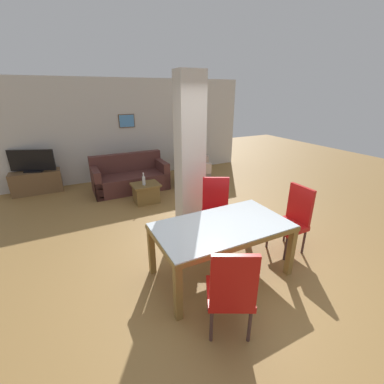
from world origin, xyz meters
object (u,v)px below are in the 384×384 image
at_px(dining_chair_head_right, 293,217).
at_px(tv_screen, 32,161).
at_px(dining_chair_far_right, 216,207).
at_px(dining_table, 222,234).
at_px(dining_chair_near_left, 231,290).
at_px(floor_lamp, 196,128).
at_px(armchair, 192,172).
at_px(bottle, 144,180).
at_px(coffee_table, 146,193).
at_px(tv_stand, 37,182).
at_px(sofa, 130,178).

height_order(dining_chair_head_right, tv_screen, tv_screen).
bearing_deg(dining_chair_far_right, dining_table, 90.00).
xyz_separation_m(dining_chair_near_left, floor_lamp, (2.35, 5.20, 0.80)).
bearing_deg(dining_chair_near_left, dining_chair_far_right, 90.07).
xyz_separation_m(dining_chair_near_left, armchair, (1.80, 4.37, -0.26)).
distance_m(dining_chair_near_left, floor_lamp, 5.77).
distance_m(dining_table, tv_screen, 5.20).
distance_m(bottle, floor_lamp, 2.77).
bearing_deg(bottle, armchair, 25.22).
relative_size(dining_table, armchair, 1.46).
bearing_deg(dining_chair_near_left, bottle, 113.83).
height_order(dining_table, coffee_table, dining_table).
height_order(armchair, tv_stand, armchair).
relative_size(dining_table, dining_chair_near_left, 1.68).
distance_m(dining_chair_head_right, sofa, 4.13).
bearing_deg(dining_table, dining_chair_near_left, -117.39).
bearing_deg(tv_stand, armchair, -16.11).
xyz_separation_m(dining_table, tv_screen, (-2.39, 4.61, 0.19)).
distance_m(dining_chair_far_right, coffee_table, 2.10).
bearing_deg(dining_chair_far_right, tv_screen, -25.83).
xyz_separation_m(dining_table, bottle, (-0.21, 2.79, -0.07)).
xyz_separation_m(armchair, floor_lamp, (0.55, 0.83, 1.06)).
bearing_deg(tv_screen, tv_stand, -41.89).
height_order(tv_stand, floor_lamp, floor_lamp).
height_order(tv_screen, floor_lamp, floor_lamp).
relative_size(dining_table, tv_screen, 1.80).
distance_m(armchair, bottle, 1.76).
relative_size(dining_chair_near_left, sofa, 0.58).
xyz_separation_m(tv_stand, tv_screen, (0.00, -0.00, 0.53)).
bearing_deg(bottle, dining_chair_near_left, -93.56).
height_order(armchair, coffee_table, armchair).
bearing_deg(dining_table, bottle, 94.34).
bearing_deg(tv_screen, dining_table, 138.94).
bearing_deg(bottle, coffee_table, 46.58).
bearing_deg(dining_chair_head_right, bottle, 28.49).
xyz_separation_m(dining_table, dining_chair_head_right, (1.30, 0.00, -0.06)).
distance_m(sofa, coffee_table, 0.98).
relative_size(dining_chair_head_right, armchair, 0.87).
distance_m(tv_stand, floor_lamp, 4.45).
relative_size(dining_chair_far_right, tv_screen, 1.07).
bearing_deg(dining_table, armchair, 68.86).
xyz_separation_m(dining_table, dining_chair_near_left, (-0.44, -0.84, -0.06)).
distance_m(dining_table, coffee_table, 2.87).
bearing_deg(coffee_table, dining_chair_near_left, -94.20).
xyz_separation_m(bottle, tv_screen, (-2.18, 1.83, 0.26)).
height_order(dining_table, floor_lamp, floor_lamp).
bearing_deg(sofa, dining_table, 94.08).
xyz_separation_m(tv_screen, floor_lamp, (4.30, -0.26, 0.55)).
relative_size(dining_chair_near_left, tv_stand, 0.95).
height_order(dining_table, dining_chair_far_right, dining_chair_far_right).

